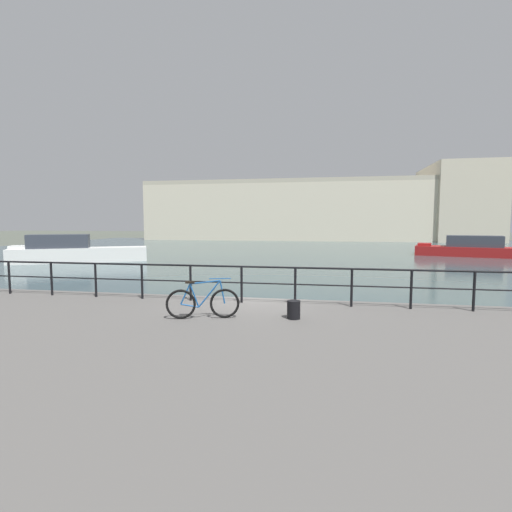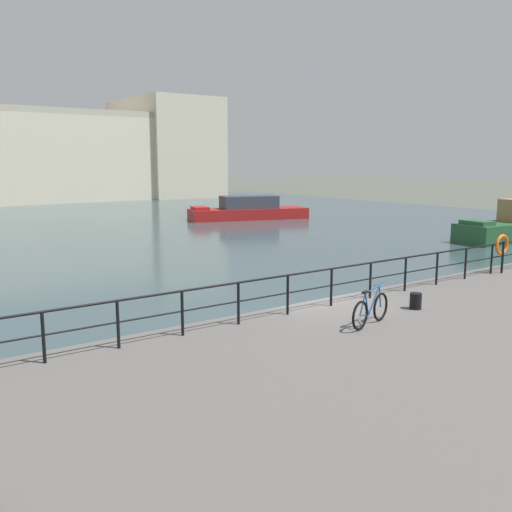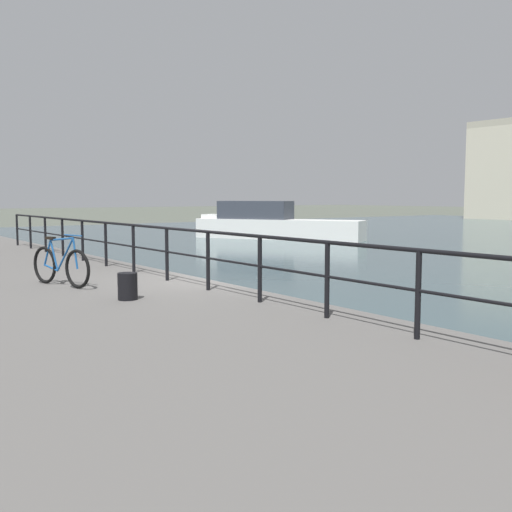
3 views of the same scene
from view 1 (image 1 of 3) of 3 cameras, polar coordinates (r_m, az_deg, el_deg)
name	(u,v)px [view 1 (image 1 of 3)]	position (r m, az deg, el deg)	size (l,w,h in m)	color
ground_plane	(254,322)	(11.84, -0.25, -10.03)	(240.00, 240.00, 0.00)	#4C5147
water_basin	(304,251)	(41.61, 7.28, 0.77)	(80.00, 60.00, 0.01)	#33474C
quay_promenade	(171,416)	(5.83, -12.83, -22.59)	(56.00, 13.00, 0.78)	#565451
harbor_building	(339,211)	(70.38, 12.47, 6.67)	(59.49, 16.09, 12.82)	beige
moored_white_yacht	(74,251)	(32.52, -25.91, 0.64)	(9.60, 6.30, 2.18)	white
moored_green_narrowboat	(472,248)	(39.83, 30.04, 1.02)	(10.07, 5.32, 1.91)	maroon
quay_railing	(268,278)	(10.72, 1.85, -3.38)	(23.33, 0.07, 1.08)	black
parked_bicycle	(203,303)	(9.19, -8.11, -7.03)	(1.72, 0.53, 0.98)	black
mooring_bollard	(294,310)	(9.17, 5.74, -8.12)	(0.32, 0.32, 0.44)	black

